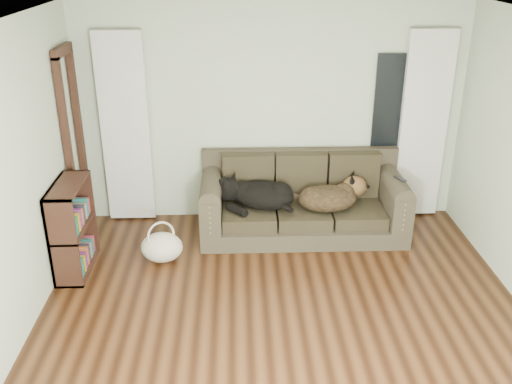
{
  "coord_description": "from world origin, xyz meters",
  "views": [
    {
      "loc": [
        -0.4,
        -3.98,
        3.15
      ],
      "look_at": [
        -0.21,
        1.6,
        0.69
      ],
      "focal_mm": 40.0,
      "sensor_mm": 36.0,
      "label": 1
    }
  ],
  "objects_px": {
    "bookshelf": "(73,226)",
    "sofa": "(303,198)",
    "tote_bag": "(162,247)",
    "dog_black_lab": "(259,196)",
    "dog_shepherd": "(330,197)"
  },
  "relations": [
    {
      "from": "dog_shepherd",
      "to": "tote_bag",
      "type": "distance_m",
      "value": 1.97
    },
    {
      "from": "sofa",
      "to": "dog_black_lab",
      "type": "distance_m",
      "value": 0.51
    },
    {
      "from": "dog_shepherd",
      "to": "sofa",
      "type": "bearing_deg",
      "value": -19.84
    },
    {
      "from": "bookshelf",
      "to": "sofa",
      "type": "bearing_deg",
      "value": 13.47
    },
    {
      "from": "dog_black_lab",
      "to": "bookshelf",
      "type": "relative_size",
      "value": 0.77
    },
    {
      "from": "sofa",
      "to": "bookshelf",
      "type": "xyz_separation_m",
      "value": [
        -2.43,
        -0.72,
        0.05
      ]
    },
    {
      "from": "sofa",
      "to": "tote_bag",
      "type": "distance_m",
      "value": 1.7
    },
    {
      "from": "dog_shepherd",
      "to": "tote_bag",
      "type": "bearing_deg",
      "value": 11.17
    },
    {
      "from": "sofa",
      "to": "bookshelf",
      "type": "bearing_deg",
      "value": -163.42
    },
    {
      "from": "tote_bag",
      "to": "dog_shepherd",
      "type": "bearing_deg",
      "value": 15.36
    },
    {
      "from": "sofa",
      "to": "tote_bag",
      "type": "relative_size",
      "value": 5.23
    },
    {
      "from": "dog_shepherd",
      "to": "bookshelf",
      "type": "distance_m",
      "value": 2.81
    },
    {
      "from": "sofa",
      "to": "bookshelf",
      "type": "relative_size",
      "value": 2.43
    },
    {
      "from": "tote_bag",
      "to": "dog_black_lab",
      "type": "bearing_deg",
      "value": 29.13
    },
    {
      "from": "tote_bag",
      "to": "bookshelf",
      "type": "height_order",
      "value": "bookshelf"
    }
  ]
}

